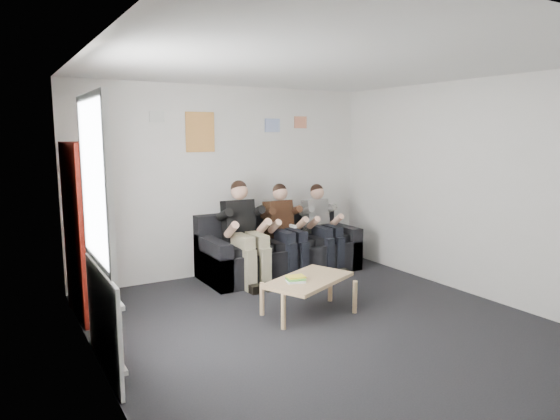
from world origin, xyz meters
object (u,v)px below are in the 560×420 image
Objects in this scene: bookshelf at (88,231)px; person_left at (246,233)px; person_middle at (286,230)px; sofa at (279,251)px; coffee_table at (309,282)px; person_right at (323,227)px.

person_left is at bearing 0.76° from bookshelf.
person_middle is at bearing -0.61° from bookshelf.
person_left is (-0.64, -0.21, 0.37)m from sofa.
person_middle is at bearing 68.56° from coffee_table.
person_middle is 1.03× the size of person_right.
bookshelf is at bearing -177.73° from person_middle.
bookshelf reaches higher than person_left.
bookshelf reaches higher than coffee_table.
bookshelf is 1.39× the size of person_left.
person_left is (2.05, 0.22, -0.28)m from bookshelf.
coffee_table is at bearing -83.27° from person_left.
bookshelf is 3.36m from person_right.
person_middle is (2.69, 0.22, -0.30)m from bookshelf.
coffee_table is (2.13, -1.21, -0.60)m from bookshelf.
coffee_table is 1.47m from person_left.
person_left is at bearing 177.88° from person_middle.
person_left is at bearing -179.53° from person_right.
bookshelf is 2.72m from person_middle.
person_left is 1.06× the size of person_middle.
coffee_table is 0.75× the size of person_left.
person_right is (3.34, 0.23, -0.32)m from bookshelf.
person_middle is at bearing -179.60° from person_right.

